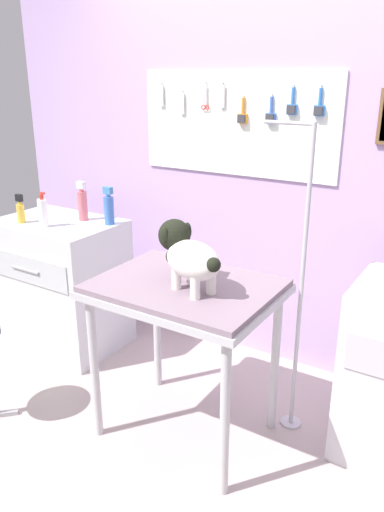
% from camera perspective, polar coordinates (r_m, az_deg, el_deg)
% --- Properties ---
extents(ground, '(4.40, 4.00, 0.04)m').
position_cam_1_polar(ground, '(2.67, -5.47, -22.43)').
color(ground, '#B1A09B').
extents(rear_wall_panel, '(4.00, 0.11, 2.30)m').
position_cam_1_polar(rear_wall_panel, '(3.14, 8.25, 8.35)').
color(rear_wall_panel, '#B99ACE').
rests_on(rear_wall_panel, ground).
extents(grooming_table, '(0.86, 0.65, 0.85)m').
position_cam_1_polar(grooming_table, '(2.43, -0.77, -5.15)').
color(grooming_table, '#B7B7BC').
rests_on(grooming_table, ground).
extents(grooming_arm, '(0.30, 0.11, 1.58)m').
position_cam_1_polar(grooming_arm, '(2.54, 12.01, -4.75)').
color(grooming_arm, '#B7B7BC').
rests_on(grooming_arm, ground).
extents(dog, '(0.41, 0.29, 0.31)m').
position_cam_1_polar(dog, '(2.28, -0.51, 0.16)').
color(dog, white).
rests_on(dog, grooming_table).
extents(counter_left, '(0.80, 0.58, 0.88)m').
position_cam_1_polar(counter_left, '(3.54, -14.47, -2.98)').
color(counter_left, silver).
rests_on(counter_left, ground).
extents(spray_bottle_short, '(0.05, 0.05, 0.19)m').
position_cam_1_polar(spray_bottle_short, '(3.41, -18.87, 4.86)').
color(spray_bottle_short, gold).
rests_on(spray_bottle_short, counter_left).
extents(spray_bottle_tall, '(0.06, 0.06, 0.26)m').
position_cam_1_polar(spray_bottle_tall, '(3.36, -12.32, 5.84)').
color(spray_bottle_tall, '#CF636D').
rests_on(spray_bottle_tall, counter_left).
extents(conditioner_bottle, '(0.06, 0.06, 0.24)m').
position_cam_1_polar(conditioner_bottle, '(3.23, -9.41, 5.37)').
color(conditioner_bottle, '#3968BC').
rests_on(conditioner_bottle, counter_left).
extents(detangler_spray, '(0.06, 0.06, 0.22)m').
position_cam_1_polar(detangler_spray, '(3.27, -16.55, 4.76)').
color(detangler_spray, white).
rests_on(detangler_spray, counter_left).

